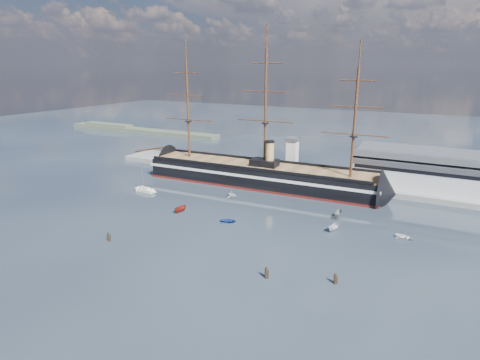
% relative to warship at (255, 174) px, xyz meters
% --- Properties ---
extents(ground, '(600.00, 600.00, 0.00)m').
position_rel_warship_xyz_m(ground, '(6.78, -20.00, -4.04)').
color(ground, black).
rests_on(ground, ground).
extents(quay, '(180.00, 18.00, 2.00)m').
position_rel_warship_xyz_m(quay, '(16.78, 16.00, -4.04)').
color(quay, slate).
rests_on(quay, ground).
extents(warehouse, '(63.00, 21.00, 11.60)m').
position_rel_warship_xyz_m(warehouse, '(64.78, 20.00, 3.95)').
color(warehouse, '#B7BABC').
rests_on(warehouse, ground).
extents(quay_tower, '(5.00, 5.00, 15.00)m').
position_rel_warship_xyz_m(quay_tower, '(9.78, 13.00, 5.72)').
color(quay_tower, silver).
rests_on(quay_tower, ground).
extents(shoreline, '(120.00, 10.00, 4.00)m').
position_rel_warship_xyz_m(shoreline, '(-132.45, 75.00, -2.59)').
color(shoreline, '#3F4C38').
rests_on(shoreline, ground).
extents(warship, '(113.18, 19.67, 53.94)m').
position_rel_warship_xyz_m(warship, '(0.00, 0.00, 0.00)').
color(warship, black).
rests_on(warship, ground).
extents(sailboat, '(7.89, 2.90, 12.36)m').
position_rel_warship_xyz_m(sailboat, '(-31.24, -27.09, -3.25)').
color(sailboat, beige).
rests_on(sailboat, ground).
extents(motorboat_a, '(5.95, 2.63, 2.32)m').
position_rel_warship_xyz_m(motorboat_a, '(-7.47, -38.14, -4.04)').
color(motorboat_a, maroon).
rests_on(motorboat_a, ground).
extents(motorboat_b, '(1.92, 3.12, 1.36)m').
position_rel_warship_xyz_m(motorboat_b, '(9.83, -38.43, -4.04)').
color(motorboat_b, navy).
rests_on(motorboat_b, ground).
extents(motorboat_c, '(6.23, 2.69, 2.43)m').
position_rel_warship_xyz_m(motorboat_c, '(37.27, -19.89, -4.04)').
color(motorboat_c, gray).
rests_on(motorboat_c, ground).
extents(motorboat_d, '(5.60, 7.24, 2.44)m').
position_rel_warship_xyz_m(motorboat_d, '(-0.37, -17.85, -4.04)').
color(motorboat_d, white).
rests_on(motorboat_d, ground).
extents(motorboat_e, '(2.07, 3.31, 1.44)m').
position_rel_warship_xyz_m(motorboat_e, '(56.73, -26.67, -4.04)').
color(motorboat_e, silver).
rests_on(motorboat_e, ground).
extents(motorboat_f, '(5.67, 3.19, 2.14)m').
position_rel_warship_xyz_m(motorboat_f, '(38.61, -30.29, -4.04)').
color(motorboat_f, silver).
rests_on(motorboat_f, ground).
extents(piling_near_left, '(0.64, 0.64, 2.99)m').
position_rel_warship_xyz_m(piling_near_left, '(-11.27, -64.37, -4.04)').
color(piling_near_left, black).
rests_on(piling_near_left, ground).
extents(piling_near_right, '(0.64, 0.64, 3.19)m').
position_rel_warship_xyz_m(piling_near_right, '(32.78, -62.33, -4.04)').
color(piling_near_right, black).
rests_on(piling_near_right, ground).
extents(piling_far_right, '(0.64, 0.64, 2.94)m').
position_rel_warship_xyz_m(piling_far_right, '(46.49, -57.62, -4.04)').
color(piling_far_right, black).
rests_on(piling_far_right, ground).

